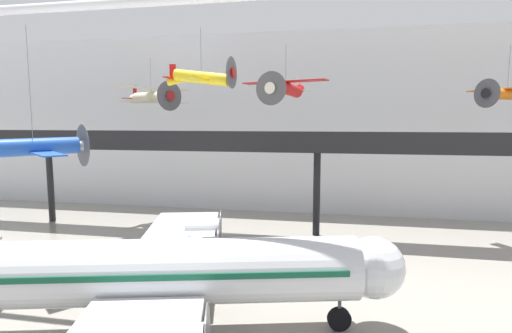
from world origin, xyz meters
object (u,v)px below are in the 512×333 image
(suspended_plane_blue_trainer, at_px, (33,147))
(suspended_plane_red_highwing, at_px, (286,87))
(suspended_plane_orange_highwing, at_px, (507,94))
(suspended_plane_cream_biplane, at_px, (151,97))
(suspended_plane_yellow_lowwing, at_px, (202,78))
(airliner_silver_main, at_px, (138,273))

(suspended_plane_blue_trainer, bearing_deg, suspended_plane_red_highwing, -16.75)
(suspended_plane_red_highwing, bearing_deg, suspended_plane_orange_highwing, 119.30)
(suspended_plane_red_highwing, xyz_separation_m, suspended_plane_cream_biplane, (-15.33, 4.86, -0.43))
(suspended_plane_yellow_lowwing, distance_m, suspended_plane_cream_biplane, 16.09)
(airliner_silver_main, xyz_separation_m, suspended_plane_yellow_lowwing, (0.34, 9.85, 11.14))
(suspended_plane_cream_biplane, bearing_deg, suspended_plane_blue_trainer, -65.22)
(airliner_silver_main, height_order, suspended_plane_cream_biplane, suspended_plane_cream_biplane)
(suspended_plane_yellow_lowwing, bearing_deg, suspended_plane_blue_trainer, -157.32)
(suspended_plane_orange_highwing, height_order, suspended_plane_yellow_lowwing, same)
(suspended_plane_blue_trainer, distance_m, suspended_plane_red_highwing, 20.82)
(airliner_silver_main, distance_m, suspended_plane_blue_trainer, 14.08)
(suspended_plane_cream_biplane, bearing_deg, suspended_plane_red_highwing, 12.08)
(airliner_silver_main, distance_m, suspended_plane_red_highwing, 21.46)
(suspended_plane_yellow_lowwing, bearing_deg, suspended_plane_red_highwing, 60.25)
(suspended_plane_red_highwing, xyz_separation_m, suspended_plane_orange_highwing, (19.66, 3.99, -0.55))
(suspended_plane_red_highwing, bearing_deg, suspended_plane_blue_trainer, -37.91)
(suspended_plane_cream_biplane, bearing_deg, airliner_silver_main, -36.94)
(suspended_plane_red_highwing, bearing_deg, suspended_plane_yellow_lowwing, -16.71)
(suspended_plane_yellow_lowwing, xyz_separation_m, suspended_plane_cream_biplane, (-10.03, 12.57, -0.58))
(suspended_plane_cream_biplane, bearing_deg, suspended_plane_yellow_lowwing, -21.73)
(suspended_plane_orange_highwing, relative_size, suspended_plane_cream_biplane, 0.80)
(suspended_plane_blue_trainer, height_order, suspended_plane_orange_highwing, suspended_plane_orange_highwing)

